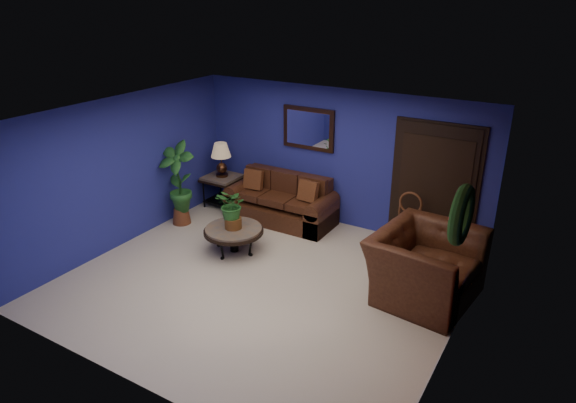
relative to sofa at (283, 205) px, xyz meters
The scene contains 18 objects.
floor 2.29m from the sofa, 66.26° to the right, with size 5.50×5.50×0.00m, color beige.
wall_back 1.39m from the sofa, 24.89° to the left, with size 5.50×0.04×2.50m, color navy.
wall_left 2.93m from the sofa, 131.50° to the right, with size 0.04×5.00×2.50m, color navy.
wall_right_brick 4.32m from the sofa, 29.54° to the right, with size 0.04×5.00×2.50m, color maroon.
ceiling 3.16m from the sofa, 66.26° to the right, with size 5.50×5.00×0.02m, color white.
crown_molding 4.70m from the sofa, 29.75° to the right, with size 0.03×5.00×0.14m, color white.
wall_mirror 1.51m from the sofa, 50.77° to the left, with size 1.02×0.06×0.77m, color #472817.
closet_door 2.80m from the sofa, ahead, with size 1.44×0.06×2.18m, color black.
wreath 4.37m from the sofa, 29.35° to the right, with size 0.72×0.72×0.16m, color black.
sofa is the anchor object (origin of this frame).
coffee_table 1.49m from the sofa, 91.48° to the right, with size 0.99×0.99×0.42m.
end_table 1.40m from the sofa, behind, with size 0.68×0.68×0.62m.
table_lamp 1.58m from the sofa, behind, with size 0.39×0.39×0.65m.
side_chair 2.39m from the sofa, ahead, with size 0.42×0.42×0.99m.
armchair 3.30m from the sofa, 21.52° to the right, with size 1.49×1.30×0.97m, color #472614.
coffee_plant 1.57m from the sofa, 91.48° to the right, with size 0.55×0.50×0.69m.
floor_plant 3.68m from the sofa, 27.51° to the right, with size 0.42×0.35×0.84m.
tall_plant 1.97m from the sofa, 144.35° to the right, with size 0.72×0.52×1.56m.
Camera 1 is at (3.71, -5.48, 4.07)m, focal length 32.00 mm.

